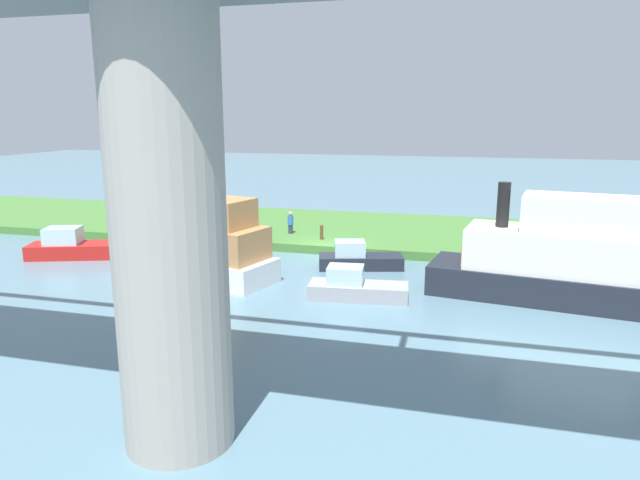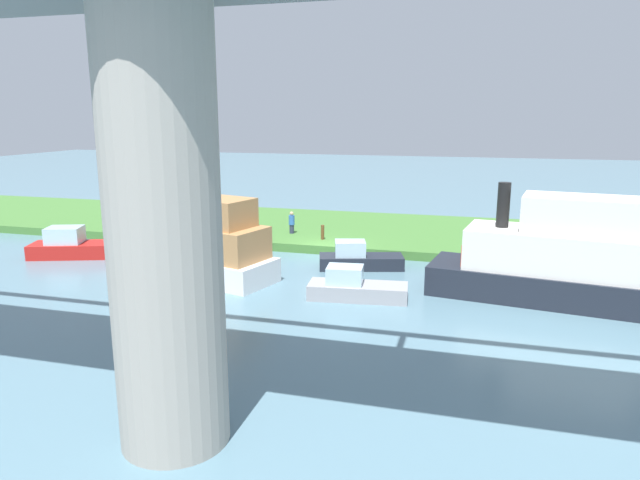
% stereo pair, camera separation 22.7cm
% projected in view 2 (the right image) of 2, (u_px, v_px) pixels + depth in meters
% --- Properties ---
extents(ground_plane, '(160.00, 160.00, 0.00)m').
position_uv_depth(ground_plane, '(326.00, 255.00, 32.44)').
color(ground_plane, slate).
extents(grassy_bank, '(80.00, 12.00, 0.50)m').
position_uv_depth(grassy_bank, '(349.00, 230.00, 38.02)').
color(grassy_bank, '#427533').
rests_on(grassy_bank, ground).
extents(bridge_pylon, '(2.62, 2.62, 10.35)m').
position_uv_depth(bridge_pylon, '(164.00, 234.00, 12.96)').
color(bridge_pylon, '#9E998E').
rests_on(bridge_pylon, ground).
extents(person_on_bank, '(0.40, 0.40, 1.39)m').
position_uv_depth(person_on_bank, '(292.00, 222.00, 35.72)').
color(person_on_bank, '#2D334C').
rests_on(person_on_bank, grassy_bank).
extents(mooring_post, '(0.20, 0.20, 0.87)m').
position_uv_depth(mooring_post, '(323.00, 232.00, 34.04)').
color(mooring_post, brown).
rests_on(mooring_post, grassy_bank).
extents(houseboat_blue, '(9.02, 5.06, 4.38)m').
position_uv_depth(houseboat_blue, '(197.00, 244.00, 27.84)').
color(houseboat_blue, white).
rests_on(houseboat_blue, ground).
extents(motorboat_red, '(10.13, 4.68, 4.98)m').
position_uv_depth(motorboat_red, '(556.00, 259.00, 24.13)').
color(motorboat_red, '#1E232D').
rests_on(motorboat_red, ground).
extents(pontoon_yellow, '(4.41, 1.98, 1.42)m').
position_uv_depth(pontoon_yellow, '(355.00, 287.00, 24.67)').
color(pontoon_yellow, '#99999E').
rests_on(pontoon_yellow, ground).
extents(riverboat_paddlewheel, '(5.43, 3.41, 1.71)m').
position_uv_depth(riverboat_paddlewheel, '(75.00, 246.00, 31.91)').
color(riverboat_paddlewheel, red).
rests_on(riverboat_paddlewheel, ground).
extents(motorboat_white, '(4.58, 2.65, 1.44)m').
position_uv_depth(motorboat_white, '(358.00, 258.00, 29.55)').
color(motorboat_white, '#1E232D').
rests_on(motorboat_white, ground).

